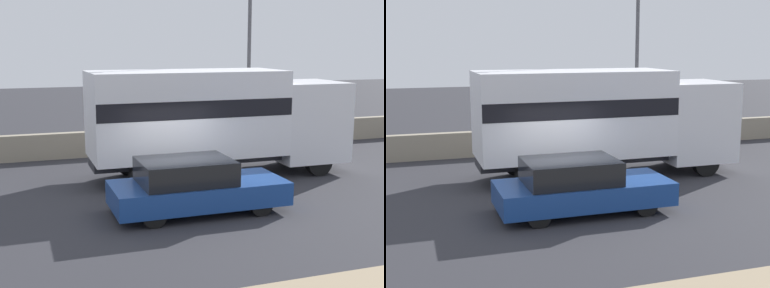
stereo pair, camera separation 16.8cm
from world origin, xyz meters
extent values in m
plane|color=#2D2D33|center=(0.00, 0.00, 0.00)|extent=(80.00, 80.00, 0.00)
cube|color=gray|center=(0.00, 6.98, 0.47)|extent=(60.00, 0.35, 0.94)
cylinder|color=#4C4C51|center=(4.55, 6.26, 3.65)|extent=(0.14, 0.14, 7.29)
cube|color=silver|center=(4.95, 2.76, 1.64)|extent=(2.23, 2.36, 2.52)
cube|color=black|center=(6.05, 2.76, 2.15)|extent=(0.06, 2.01, 1.11)
cube|color=#2D2D33|center=(0.89, 2.76, 0.63)|extent=(5.89, 1.30, 0.25)
cube|color=white|center=(0.89, 2.76, 2.04)|extent=(5.89, 2.37, 2.56)
cube|color=black|center=(0.89, 2.76, 2.27)|extent=(5.86, 2.39, 0.51)
cylinder|color=black|center=(4.95, 3.77, 0.42)|extent=(0.85, 0.28, 0.85)
cylinder|color=black|center=(4.95, 1.75, 0.42)|extent=(0.85, 0.28, 0.85)
cylinder|color=black|center=(-0.73, 3.77, 0.42)|extent=(0.85, 0.28, 0.85)
cylinder|color=black|center=(-0.73, 1.75, 0.42)|extent=(0.85, 0.28, 0.85)
cylinder|color=black|center=(0.45, 3.77, 0.42)|extent=(0.85, 0.28, 0.85)
cylinder|color=black|center=(0.45, 1.75, 0.42)|extent=(0.85, 0.28, 0.85)
cube|color=navy|center=(0.10, -0.55, 0.50)|extent=(4.31, 1.79, 0.57)
cube|color=black|center=(-0.24, -0.55, 1.07)|extent=(2.24, 1.65, 0.58)
cylinder|color=black|center=(1.44, 0.23, 0.28)|extent=(0.57, 0.20, 0.57)
cylinder|color=black|center=(1.44, -1.32, 0.28)|extent=(0.57, 0.20, 0.57)
cylinder|color=black|center=(-1.23, 0.23, 0.28)|extent=(0.57, 0.20, 0.57)
cylinder|color=black|center=(-1.23, -1.32, 0.28)|extent=(0.57, 0.20, 0.57)
cylinder|color=#1E1E2D|center=(7.13, 5.23, 0.38)|extent=(0.27, 0.27, 0.75)
cylinder|color=#B22626|center=(7.13, 5.23, 1.06)|extent=(0.34, 0.34, 0.63)
sphere|color=tan|center=(7.13, 5.23, 1.48)|extent=(0.20, 0.20, 0.20)
camera|label=1|loc=(-4.15, -12.57, 4.12)|focal=50.00mm
camera|label=2|loc=(-3.99, -12.63, 4.12)|focal=50.00mm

